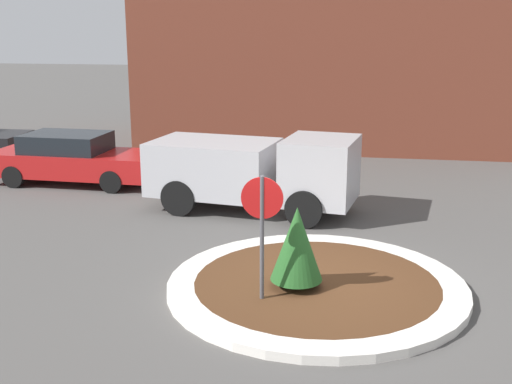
{
  "coord_description": "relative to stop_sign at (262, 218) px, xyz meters",
  "views": [
    {
      "loc": [
        0.7,
        -10.42,
        4.5
      ],
      "look_at": [
        -1.39,
        1.9,
        1.21
      ],
      "focal_mm": 45.0,
      "sensor_mm": 36.0,
      "label": 1
    }
  ],
  "objects": [
    {
      "name": "parked_sedan_red",
      "position": [
        -6.73,
        7.46,
        -0.79
      ],
      "size": [
        4.84,
        2.04,
        1.45
      ],
      "rotation": [
        0.0,
        0.0,
        -0.03
      ],
      "color": "#B21919",
      "rests_on": "ground_plane"
    },
    {
      "name": "stop_sign",
      "position": [
        0.0,
        0.0,
        0.0
      ],
      "size": [
        0.67,
        0.07,
        2.21
      ],
      "color": "#4C4C51",
      "rests_on": "ground_plane"
    },
    {
      "name": "island_shrub",
      "position": [
        0.5,
        0.58,
        -0.6
      ],
      "size": [
        0.89,
        0.89,
        1.41
      ],
      "color": "brown",
      "rests_on": "traffic_island"
    },
    {
      "name": "ground_plane",
      "position": [
        0.83,
        0.85,
        -1.52
      ],
      "size": [
        120.0,
        120.0,
        0.0
      ],
      "primitive_type": "plane",
      "color": "#514F4C"
    },
    {
      "name": "traffic_island",
      "position": [
        0.83,
        0.85,
        -1.44
      ],
      "size": [
        5.2,
        5.2,
        0.15
      ],
      "color": "silver",
      "rests_on": "ground_plane"
    },
    {
      "name": "storefront_building",
      "position": [
        0.62,
        15.6,
        1.9
      ],
      "size": [
        15.0,
        6.07,
        6.83
      ],
      "color": "brown",
      "rests_on": "ground_plane"
    },
    {
      "name": "utility_truck",
      "position": [
        -1.12,
        5.48,
        -0.47
      ],
      "size": [
        5.25,
        2.71,
        1.91
      ],
      "rotation": [
        0.0,
        0.0,
        -0.15
      ],
      "color": "#B2B2B7",
      "rests_on": "ground_plane"
    }
  ]
}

